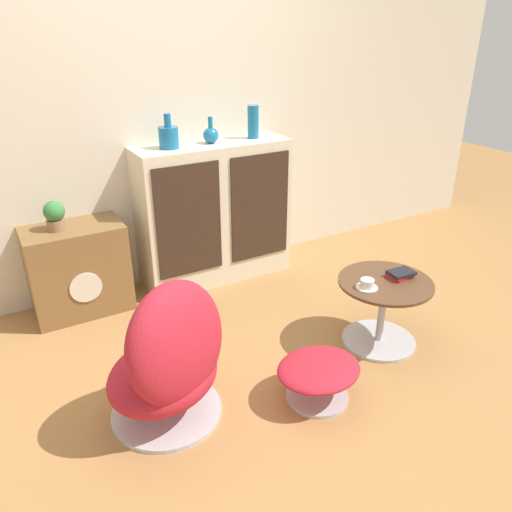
{
  "coord_description": "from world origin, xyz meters",
  "views": [
    {
      "loc": [
        -1.21,
        -1.88,
        1.82
      ],
      "look_at": [
        0.14,
        0.46,
        0.55
      ],
      "focal_mm": 35.0,
      "sensor_mm": 36.0,
      "label": 1
    }
  ],
  "objects_px": {
    "ottoman": "(319,373)",
    "vase_inner_left": "(211,135)",
    "egg_chair": "(170,361)",
    "tv_console": "(78,269)",
    "potted_plant": "(55,215)",
    "book_stack": "(401,274)",
    "vase_inner_right": "(253,122)",
    "coffee_table": "(382,308)",
    "vase_leftmost": "(169,136)",
    "teacup": "(367,285)",
    "sideboard": "(215,213)"
  },
  "relations": [
    {
      "from": "book_stack",
      "to": "vase_inner_right",
      "type": "bearing_deg",
      "value": 100.83
    },
    {
      "from": "egg_chair",
      "to": "teacup",
      "type": "relative_size",
      "value": 6.17
    },
    {
      "from": "coffee_table",
      "to": "vase_inner_right",
      "type": "distance_m",
      "value": 1.62
    },
    {
      "from": "vase_inner_right",
      "to": "ottoman",
      "type": "bearing_deg",
      "value": -107.78
    },
    {
      "from": "coffee_table",
      "to": "vase_inner_left",
      "type": "distance_m",
      "value": 1.66
    },
    {
      "from": "vase_inner_left",
      "to": "book_stack",
      "type": "height_order",
      "value": "vase_inner_left"
    },
    {
      "from": "vase_leftmost",
      "to": "potted_plant",
      "type": "distance_m",
      "value": 0.9
    },
    {
      "from": "vase_inner_left",
      "to": "vase_inner_right",
      "type": "xyz_separation_m",
      "value": [
        0.34,
        0.0,
        0.06
      ]
    },
    {
      "from": "egg_chair",
      "to": "ottoman",
      "type": "relative_size",
      "value": 1.74
    },
    {
      "from": "ottoman",
      "to": "vase_inner_left",
      "type": "relative_size",
      "value": 2.48
    },
    {
      "from": "vase_inner_left",
      "to": "potted_plant",
      "type": "distance_m",
      "value": 1.18
    },
    {
      "from": "egg_chair",
      "to": "potted_plant",
      "type": "height_order",
      "value": "potted_plant"
    },
    {
      "from": "tv_console",
      "to": "ottoman",
      "type": "relative_size",
      "value": 1.39
    },
    {
      "from": "vase_leftmost",
      "to": "vase_inner_left",
      "type": "xyz_separation_m",
      "value": [
        0.31,
        0.0,
        -0.02
      ]
    },
    {
      "from": "ottoman",
      "to": "vase_leftmost",
      "type": "bearing_deg",
      "value": 95.64
    },
    {
      "from": "egg_chair",
      "to": "vase_inner_left",
      "type": "distance_m",
      "value": 1.75
    },
    {
      "from": "ottoman",
      "to": "potted_plant",
      "type": "bearing_deg",
      "value": 121.43
    },
    {
      "from": "sideboard",
      "to": "ottoman",
      "type": "height_order",
      "value": "sideboard"
    },
    {
      "from": "egg_chair",
      "to": "potted_plant",
      "type": "distance_m",
      "value": 1.38
    },
    {
      "from": "ottoman",
      "to": "coffee_table",
      "type": "distance_m",
      "value": 0.68
    },
    {
      "from": "vase_leftmost",
      "to": "vase_inner_left",
      "type": "distance_m",
      "value": 0.31
    },
    {
      "from": "sideboard",
      "to": "vase_inner_right",
      "type": "xyz_separation_m",
      "value": [
        0.34,
        0.0,
        0.64
      ]
    },
    {
      "from": "vase_leftmost",
      "to": "potted_plant",
      "type": "height_order",
      "value": "vase_leftmost"
    },
    {
      "from": "egg_chair",
      "to": "vase_inner_left",
      "type": "xyz_separation_m",
      "value": [
        0.87,
        1.31,
        0.76
      ]
    },
    {
      "from": "coffee_table",
      "to": "vase_leftmost",
      "type": "height_order",
      "value": "vase_leftmost"
    },
    {
      "from": "egg_chair",
      "to": "coffee_table",
      "type": "xyz_separation_m",
      "value": [
        1.35,
        -0.02,
        -0.1
      ]
    },
    {
      "from": "ottoman",
      "to": "teacup",
      "type": "bearing_deg",
      "value": 24.01
    },
    {
      "from": "vase_inner_left",
      "to": "book_stack",
      "type": "xyz_separation_m",
      "value": [
        0.6,
        -1.34,
        -0.66
      ]
    },
    {
      "from": "egg_chair",
      "to": "ottoman",
      "type": "height_order",
      "value": "egg_chair"
    },
    {
      "from": "sideboard",
      "to": "potted_plant",
      "type": "xyz_separation_m",
      "value": [
        -1.11,
        0.0,
        0.19
      ]
    },
    {
      "from": "tv_console",
      "to": "ottoman",
      "type": "height_order",
      "value": "tv_console"
    },
    {
      "from": "potted_plant",
      "to": "book_stack",
      "type": "bearing_deg",
      "value": -38.04
    },
    {
      "from": "egg_chair",
      "to": "sideboard",
      "type": "bearing_deg",
      "value": 56.16
    },
    {
      "from": "ottoman",
      "to": "vase_inner_left",
      "type": "xyz_separation_m",
      "value": [
        0.16,
        1.56,
        0.94
      ]
    },
    {
      "from": "sideboard",
      "to": "coffee_table",
      "type": "distance_m",
      "value": 1.44
    },
    {
      "from": "tv_console",
      "to": "vase_inner_left",
      "type": "bearing_deg",
      "value": 0.14
    },
    {
      "from": "sideboard",
      "to": "potted_plant",
      "type": "height_order",
      "value": "sideboard"
    },
    {
      "from": "book_stack",
      "to": "ottoman",
      "type": "bearing_deg",
      "value": -163.69
    },
    {
      "from": "vase_inner_left",
      "to": "coffee_table",
      "type": "bearing_deg",
      "value": -70.08
    },
    {
      "from": "vase_inner_left",
      "to": "vase_inner_right",
      "type": "height_order",
      "value": "vase_inner_right"
    },
    {
      "from": "coffee_table",
      "to": "vase_inner_left",
      "type": "relative_size",
      "value": 3.07
    },
    {
      "from": "vase_inner_left",
      "to": "potted_plant",
      "type": "xyz_separation_m",
      "value": [
        -1.11,
        -0.0,
        -0.39
      ]
    },
    {
      "from": "ottoman",
      "to": "tv_console",
      "type": "bearing_deg",
      "value": 119.08
    },
    {
      "from": "teacup",
      "to": "book_stack",
      "type": "height_order",
      "value": "teacup"
    },
    {
      "from": "tv_console",
      "to": "egg_chair",
      "type": "xyz_separation_m",
      "value": [
        0.15,
        -1.31,
        0.04
      ]
    },
    {
      "from": "potted_plant",
      "to": "egg_chair",
      "type": "bearing_deg",
      "value": -79.68
    },
    {
      "from": "book_stack",
      "to": "vase_inner_left",
      "type": "bearing_deg",
      "value": 114.08
    },
    {
      "from": "egg_chair",
      "to": "potted_plant",
      "type": "relative_size",
      "value": 4.13
    },
    {
      "from": "sideboard",
      "to": "ottoman",
      "type": "bearing_deg",
      "value": -96.03
    },
    {
      "from": "ottoman",
      "to": "teacup",
      "type": "xyz_separation_m",
      "value": [
        0.49,
        0.22,
        0.29
      ]
    }
  ]
}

